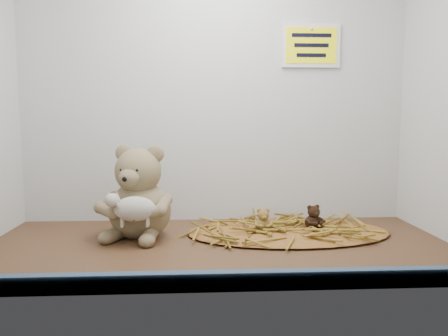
{
  "coord_description": "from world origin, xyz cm",
  "views": [
    {
      "loc": [
        -4.84,
        -108.15,
        32.11
      ],
      "look_at": [
        1.36,
        3.06,
        19.68
      ],
      "focal_mm": 35.0,
      "sensor_mm": 36.0,
      "label": 1
    }
  ],
  "objects": [
    {
      "name": "front_rail",
      "position": [
        0.0,
        -28.8,
        1.8
      ],
      "size": [
        119.28,
        2.2,
        3.6
      ],
      "primitive_type": "cube",
      "color": "#354A65",
      "rests_on": "shelf_floor"
    },
    {
      "name": "alcove_shell",
      "position": [
        0.0,
        9.0,
        45.0
      ],
      "size": [
        120.4,
        60.2,
        90.4
      ],
      "color": "#3F2516",
      "rests_on": "ground"
    },
    {
      "name": "mini_teddy_tan",
      "position": [
        12.73,
        10.41,
        4.38
      ],
      "size": [
        5.33,
        5.62,
        6.54
      ],
      "primitive_type": null,
      "rotation": [
        0.0,
        0.0,
        0.01
      ],
      "color": "brown",
      "rests_on": "straw_bed"
    },
    {
      "name": "toy_lamb",
      "position": [
        -21.31,
        1.11,
        9.65
      ],
      "size": [
        13.76,
        8.4,
        8.89
      ],
      "primitive_type": null,
      "color": "beige",
      "rests_on": "main_teddy"
    },
    {
      "name": "straw_bed",
      "position": [
        20.03,
        11.17,
        0.56
      ],
      "size": [
        57.42,
        33.34,
        1.11
      ],
      "primitive_type": "ellipsoid",
      "color": "brown",
      "rests_on": "shelf_floor"
    },
    {
      "name": "mini_teddy_brown",
      "position": [
        27.33,
        11.93,
        4.68
      ],
      "size": [
        7.48,
        7.67,
        7.14
      ],
      "primitive_type": null,
      "rotation": [
        0.0,
        0.0,
        0.35
      ],
      "color": "black",
      "rests_on": "straw_bed"
    },
    {
      "name": "main_teddy",
      "position": [
        -21.31,
        10.2,
        12.68
      ],
      "size": [
        25.86,
        26.61,
        25.35
      ],
      "primitive_type": null,
      "rotation": [
        0.0,
        0.0,
        -0.3
      ],
      "color": "#8E8157",
      "rests_on": "shelf_floor"
    },
    {
      "name": "wall_sign",
      "position": [
        30.0,
        29.4,
        55.0
      ],
      "size": [
        16.0,
        1.2,
        11.0
      ],
      "primitive_type": "cube",
      "color": "#FAF80C",
      "rests_on": "back_wall"
    }
  ]
}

